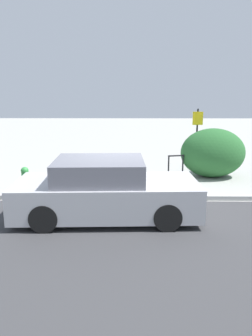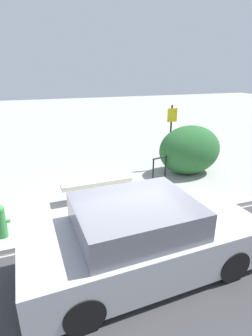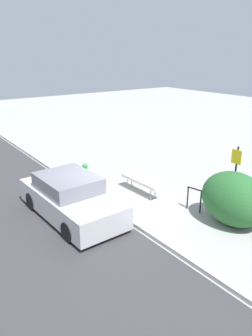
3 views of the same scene
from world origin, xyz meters
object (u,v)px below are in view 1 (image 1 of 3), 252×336
object	(u,v)px
bench	(109,168)
bike_rack	(176,164)
sign_post	(197,135)
fire_hydrant	(25,179)
parked_car_near	(105,191)

from	to	relation	value
bench	bike_rack	xyz separation A→B (m)	(2.19, 0.54, 0.01)
bike_rack	sign_post	size ratio (longest dim) A/B	0.36
sign_post	fire_hydrant	size ratio (longest dim) A/B	3.01
bike_rack	parked_car_near	size ratio (longest dim) A/B	0.20
sign_post	parked_car_near	distance (m)	5.35
bike_rack	bench	bearing A→B (deg)	-166.20
fire_hydrant	parked_car_near	world-z (taller)	parked_car_near
bench	fire_hydrant	xyz separation A→B (m)	(-2.36, -1.08, -0.09)
parked_car_near	fire_hydrant	bearing A→B (deg)	140.18
bench	bike_rack	world-z (taller)	bike_rack
bench	fire_hydrant	bearing A→B (deg)	-157.53
bike_rack	sign_post	bearing A→B (deg)	46.77
fire_hydrant	sign_post	bearing A→B (deg)	24.96
bike_rack	sign_post	distance (m)	1.51
bench	sign_post	distance (m)	3.47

